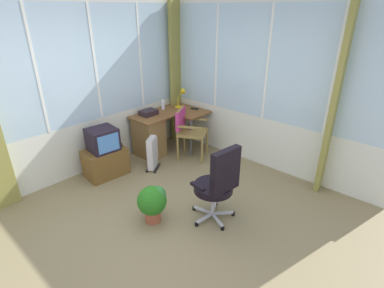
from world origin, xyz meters
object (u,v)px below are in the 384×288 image
wooden_armchair (186,126)px  space_heater (153,153)px  desk (152,134)px  tv_remote (195,109)px  office_chair (218,182)px  paper_tray (148,113)px  potted_plant (153,201)px  tv_on_stand (105,155)px  desk_lamp (183,95)px  spray_bottle (163,104)px

wooden_armchair → space_heater: bearing=170.4°
desk → wooden_armchair: bearing=-57.2°
desk → wooden_armchair: 0.68m
tv_remote → office_chair: office_chair is taller
paper_tray → potted_plant: size_ratio=0.61×
space_heater → potted_plant: bearing=-130.9°
paper_tray → space_heater: size_ratio=0.52×
tv_on_stand → space_heater: (0.66, -0.40, -0.07)m
wooden_armchair → office_chair: office_chair is taller
desk_lamp → space_heater: (-1.16, -0.41, -0.69)m
spray_bottle → space_heater: (-0.79, -0.57, -0.55)m
desk → tv_remote: (0.86, -0.30, 0.35)m
spray_bottle → tv_on_stand: spray_bottle is taller
potted_plant → tv_on_stand: bearing=80.2°
office_chair → potted_plant: office_chair is taller
wooden_armchair → desk_lamp: bearing=48.9°
desk → wooden_armchair: wooden_armchair is taller
potted_plant → paper_tray: bearing=50.5°
paper_tray → desk_lamp: bearing=-9.2°
tv_remote → office_chair: bearing=-152.7°
space_heater → paper_tray: bearing=53.4°
wooden_armchair → tv_on_stand: 1.48m
tv_remote → potted_plant: 2.48m
desk_lamp → paper_tray: size_ratio=1.24×
desk_lamp → tv_on_stand: size_ratio=0.46×
desk → space_heater: (-0.35, -0.43, -0.11)m
spray_bottle → tv_on_stand: size_ratio=0.27×
potted_plant → desk: bearing=49.6°
tv_remote → wooden_armchair: wooden_armchair is taller
desk_lamp → tv_remote: 0.36m
desk → wooden_armchair: size_ratio=1.41×
desk_lamp → paper_tray: bearing=170.8°
space_heater → potted_plant: space_heater is taller
paper_tray → space_heater: 0.83m
desk → desk_lamp: size_ratio=3.48×
spray_bottle → office_chair: (-1.15, -2.23, -0.26)m
spray_bottle → tv_on_stand: bearing=-173.5°
desk → tv_remote: tv_remote is taller
spray_bottle → paper_tray: (-0.40, -0.04, -0.06)m
spray_bottle → wooden_armchair: bearing=-97.2°
wooden_armchair → tv_on_stand: size_ratio=1.13×
desk → tv_on_stand: tv_on_stand is taller
spray_bottle → wooden_armchair: spray_bottle is taller
tv_remote → potted_plant: bearing=-172.2°
desk → spray_bottle: bearing=17.7°
tv_remote → paper_tray: (-0.81, 0.40, 0.03)m
paper_tray → spray_bottle: bearing=5.3°
tv_remote → tv_on_stand: tv_on_stand is taller
spray_bottle → space_heater: 1.12m
office_chair → tv_on_stand: office_chair is taller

